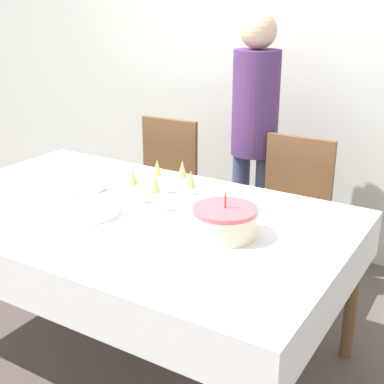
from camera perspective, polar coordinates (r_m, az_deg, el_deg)
The scene contains 12 objects.
ground_plane at distance 2.85m, azimuth -6.25°, elevation -16.47°, with size 12.00×12.00×0.00m, color #564C47.
wall_back at distance 3.70m, azimuth 8.75°, elevation 14.65°, with size 8.00×0.05×2.70m.
dining_table at distance 2.51m, azimuth -6.83°, elevation -4.12°, with size 2.01×1.21×0.77m.
dining_chair_far_left at distance 3.50m, azimuth -3.26°, elevation 0.56°, with size 0.44×0.44×0.95m.
dining_chair_far_right at distance 3.11m, azimuth 10.41°, elevation -2.34°, with size 0.43×0.43×0.95m.
birthday_cake at distance 2.19m, azimuth 3.52°, elevation -3.16°, with size 0.27×0.27×0.20m.
champagne_tray at distance 2.53m, azimuth -3.01°, elevation 0.36°, with size 0.37×0.37×0.18m.
plate_stack_main at distance 2.46m, azimuth -10.85°, elevation -1.75°, with size 0.27×0.27×0.05m.
cake_knife at distance 2.00m, azimuth 1.84°, elevation -7.36°, with size 0.27×0.15×0.00m.
fork_pile at distance 2.65m, azimuth -13.32°, elevation -0.61°, with size 0.18×0.09×0.02m.
napkin_pile at distance 2.74m, azimuth -11.23°, elevation 0.13°, with size 0.15×0.15×0.01m.
person_standing at distance 3.27m, azimuth 6.71°, elevation 7.29°, with size 0.28×0.28×1.62m.
Camera 1 is at (1.44, -1.78, 1.70)m, focal length 50.00 mm.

